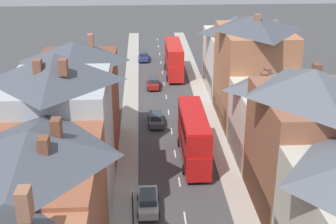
{
  "coord_description": "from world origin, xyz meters",
  "views": [
    {
      "loc": [
        -3.35,
        -15.38,
        23.27
      ],
      "look_at": [
        -0.43,
        35.99,
        2.48
      ],
      "focal_mm": 50.0,
      "sensor_mm": 36.0,
      "label": 1
    }
  ],
  "objects_px": {
    "double_decker_bus_mid_street": "(174,59)",
    "street_lamp": "(133,223)",
    "car_parked_left_a": "(156,119)",
    "double_decker_bus_lead": "(193,136)",
    "car_parked_right_a": "(153,83)",
    "car_near_blue": "(144,56)",
    "car_near_silver": "(148,201)"
  },
  "relations": [
    {
      "from": "double_decker_bus_mid_street",
      "to": "street_lamp",
      "type": "bearing_deg",
      "value": -97.59
    },
    {
      "from": "street_lamp",
      "to": "car_parked_left_a",
      "type": "bearing_deg",
      "value": 84.42
    },
    {
      "from": "double_decker_bus_lead",
      "to": "double_decker_bus_mid_street",
      "type": "distance_m",
      "value": 29.86
    },
    {
      "from": "double_decker_bus_lead",
      "to": "street_lamp",
      "type": "bearing_deg",
      "value": -111.28
    },
    {
      "from": "street_lamp",
      "to": "double_decker_bus_mid_street",
      "type": "bearing_deg",
      "value": 82.41
    },
    {
      "from": "car_parked_right_a",
      "to": "street_lamp",
      "type": "xyz_separation_m",
      "value": [
        -2.45,
        -39.19,
        2.42
      ]
    },
    {
      "from": "double_decker_bus_lead",
      "to": "car_near_blue",
      "type": "bearing_deg",
      "value": 97.15
    },
    {
      "from": "double_decker_bus_mid_street",
      "to": "car_parked_right_a",
      "type": "bearing_deg",
      "value": -120.19
    },
    {
      "from": "car_near_blue",
      "to": "street_lamp",
      "type": "height_order",
      "value": "street_lamp"
    },
    {
      "from": "double_decker_bus_mid_street",
      "to": "car_parked_left_a",
      "type": "bearing_deg",
      "value": -100.04
    },
    {
      "from": "car_near_blue",
      "to": "car_parked_right_a",
      "type": "height_order",
      "value": "car_near_blue"
    },
    {
      "from": "car_near_silver",
      "to": "car_parked_right_a",
      "type": "xyz_separation_m",
      "value": [
        1.3,
        32.69,
        -0.01
      ]
    },
    {
      "from": "car_near_silver",
      "to": "car_parked_right_a",
      "type": "distance_m",
      "value": 32.72
    },
    {
      "from": "street_lamp",
      "to": "double_decker_bus_lead",
      "type": "bearing_deg",
      "value": 68.72
    },
    {
      "from": "double_decker_bus_lead",
      "to": "car_parked_right_a",
      "type": "relative_size",
      "value": 2.4
    },
    {
      "from": "car_near_blue",
      "to": "car_parked_left_a",
      "type": "xyz_separation_m",
      "value": [
        1.3,
        -29.42,
        -0.03
      ]
    },
    {
      "from": "double_decker_bus_lead",
      "to": "car_parked_right_a",
      "type": "distance_m",
      "value": 24.04
    },
    {
      "from": "double_decker_bus_lead",
      "to": "car_parked_right_a",
      "type": "height_order",
      "value": "double_decker_bus_lead"
    },
    {
      "from": "double_decker_bus_mid_street",
      "to": "car_near_silver",
      "type": "relative_size",
      "value": 2.41
    },
    {
      "from": "car_near_silver",
      "to": "car_parked_right_a",
      "type": "bearing_deg",
      "value": 87.72
    },
    {
      "from": "double_decker_bus_mid_street",
      "to": "car_near_blue",
      "type": "height_order",
      "value": "double_decker_bus_mid_street"
    },
    {
      "from": "double_decker_bus_mid_street",
      "to": "car_parked_left_a",
      "type": "relative_size",
      "value": 2.4
    },
    {
      "from": "car_near_blue",
      "to": "car_parked_left_a",
      "type": "relative_size",
      "value": 0.98
    },
    {
      "from": "car_near_blue",
      "to": "street_lamp",
      "type": "distance_m",
      "value": 54.57
    },
    {
      "from": "car_near_blue",
      "to": "car_parked_right_a",
      "type": "xyz_separation_m",
      "value": [
        1.3,
        -15.31,
        -0.0
      ]
    },
    {
      "from": "double_decker_bus_lead",
      "to": "car_near_blue",
      "type": "distance_m",
      "value": 39.35
    },
    {
      "from": "double_decker_bus_mid_street",
      "to": "street_lamp",
      "type": "distance_m",
      "value": 45.77
    },
    {
      "from": "car_parked_left_a",
      "to": "car_parked_right_a",
      "type": "distance_m",
      "value": 14.11
    },
    {
      "from": "car_near_blue",
      "to": "car_near_silver",
      "type": "xyz_separation_m",
      "value": [
        0.0,
        -48.01,
        0.0
      ]
    },
    {
      "from": "double_decker_bus_lead",
      "to": "double_decker_bus_mid_street",
      "type": "relative_size",
      "value": 1.0
    },
    {
      "from": "car_near_silver",
      "to": "street_lamp",
      "type": "xyz_separation_m",
      "value": [
        -1.15,
        -6.5,
        2.41
      ]
    },
    {
      "from": "double_decker_bus_mid_street",
      "to": "car_parked_left_a",
      "type": "height_order",
      "value": "double_decker_bus_mid_street"
    }
  ]
}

